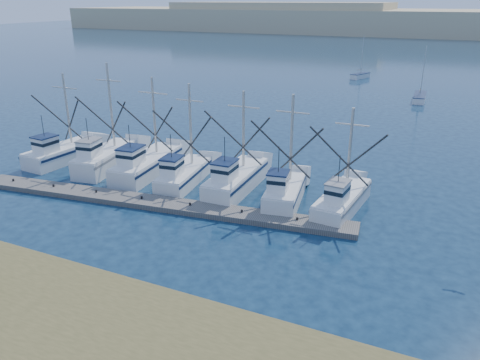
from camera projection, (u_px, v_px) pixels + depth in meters
name	position (u px, v px, depth m)	size (l,w,h in m)	color
ground	(227.00, 270.00, 26.93)	(500.00, 500.00, 0.00)	#0C1F35
floating_dock	(154.00, 203.00, 35.36)	(30.38, 2.03, 0.41)	slate
dune_ridge	(439.00, 22.00, 203.17)	(360.00, 60.00, 10.00)	tan
trawler_fleet	(176.00, 171.00, 39.67)	(30.05, 8.96, 9.36)	white
sailboat_near	(420.00, 97.00, 71.58)	(1.92, 6.90, 8.10)	white
sailboat_far	(360.00, 76.00, 91.54)	(3.15, 5.08, 8.10)	white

